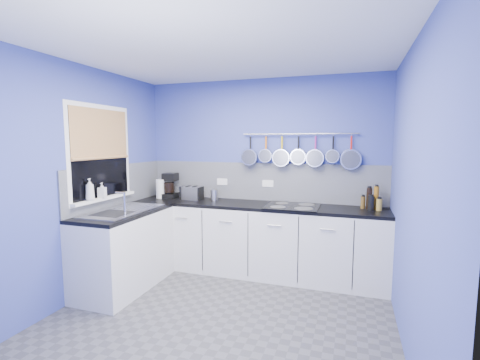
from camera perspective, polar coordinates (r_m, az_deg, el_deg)
The scene contains 40 objects.
floor at distance 3.54m, azimuth -3.30°, elevation -22.17°, with size 3.20×3.00×0.02m, color #47474C.
ceiling at distance 3.21m, azimuth -3.61°, elevation 21.36°, with size 3.20×3.00×0.02m, color white.
wall_back at distance 4.56m, azimuth 3.60°, elevation 1.00°, with size 3.20×0.02×2.50m, color #3D499E.
wall_front at distance 1.84m, azimuth -21.29°, elevation -7.61°, with size 3.20×0.02×2.50m, color #3D499E.
wall_left at distance 4.02m, azimuth -25.31°, elevation -0.36°, with size 0.02×3.00×2.50m, color #3D499E.
wall_right at distance 2.95m, azimuth 27.05°, elevation -2.71°, with size 0.02×3.00×2.50m, color #3D499E.
backsplash_back at distance 4.55m, azimuth 3.52°, elevation -0.28°, with size 3.20×0.02×0.50m, color gray.
backsplash_left at distance 4.46m, azimuth -19.74°, elevation -0.78°, with size 0.02×1.80×0.50m, color gray.
cabinet_run_back at distance 4.42m, azimuth 2.49°, elevation -10.00°, with size 3.20×0.60×0.86m, color silver.
worktop_back at distance 4.32m, azimuth 2.52°, elevation -4.27°, with size 3.20×0.60×0.04m, color black.
cabinet_run_left at distance 4.21m, azimuth -18.77°, elevation -11.22°, with size 0.60×1.20×0.86m, color silver.
worktop_left at distance 4.10m, azimuth -19.00°, elevation -5.20°, with size 0.60×1.20×0.04m, color black.
window_frame at distance 4.19m, azimuth -22.34°, elevation 4.16°, with size 0.01×1.00×1.10m, color white.
window_glass at distance 4.19m, azimuth -22.28°, elevation 4.16°, with size 0.01×0.90×1.00m, color black.
bamboo_blind at distance 4.18m, azimuth -22.33°, elevation 7.24°, with size 0.01×0.90×0.55m, color tan.
window_sill at distance 4.22m, azimuth -21.78°, elevation -2.83°, with size 0.10×0.98×0.03m, color white.
sink_unit at distance 4.09m, azimuth -19.01°, elevation -4.87°, with size 0.50×0.95×0.01m, color silver.
mixer_tap at distance 3.83m, azimuth -18.80°, elevation -3.70°, with size 0.12×0.08×0.26m, color silver, non-canonical shape.
socket_left at distance 4.71m, azimuth -3.00°, elevation -0.29°, with size 0.15×0.01×0.09m, color white.
socket_right at distance 4.52m, azimuth 4.71°, elevation -0.59°, with size 0.15×0.01×0.09m, color white.
pot_rail at distance 4.38m, azimuth 9.84°, elevation 7.64°, with size 0.02×0.02×1.45m, color silver.
soap_bottle_a at distance 4.01m, azimuth -23.91°, elevation -1.46°, with size 0.09×0.09×0.24m, color white.
soap_bottle_b at distance 4.15m, azimuth -22.16°, elevation -1.59°, with size 0.08×0.08×0.17m, color white.
paper_towel at distance 4.84m, azimuth -13.23°, elevation -1.45°, with size 0.12×0.12×0.26m, color white.
coffee_maker at distance 4.85m, azimuth -11.71°, elevation -0.92°, with size 0.19×0.21×0.34m, color black, non-canonical shape.
toaster at distance 4.66m, azimuth -8.12°, elevation -2.18°, with size 0.28×0.16×0.18m, color silver.
canister at distance 4.57m, azimuth -4.36°, elevation -2.54°, with size 0.10×0.10×0.14m, color silver.
hob at distance 4.16m, azimuth 8.79°, elevation -4.37°, with size 0.63×0.56×0.01m, color black.
pan_0 at distance 4.51m, azimuth 1.74°, elevation 5.10°, with size 0.22×0.10×0.41m, color silver, non-canonical shape.
pan_1 at distance 4.45m, azimuth 4.36°, elevation 5.32°, with size 0.18×0.07×0.37m, color silver, non-canonical shape.
pan_2 at distance 4.41m, azimuth 7.04°, elevation 4.97°, with size 0.23×0.09×0.42m, color silver, non-canonical shape.
pan_3 at distance 4.37m, azimuth 9.77°, elevation 5.10°, with size 0.20×0.06×0.39m, color silver, non-canonical shape.
pan_4 at distance 4.34m, azimuth 12.54°, elevation 4.87°, with size 0.22×0.08×0.41m, color silver, non-canonical shape.
pan_5 at distance 4.33m, azimuth 15.35°, elevation 5.16°, with size 0.17×0.11×0.36m, color silver, non-canonical shape.
pan_6 at distance 4.32m, azimuth 18.14°, elevation 4.56°, with size 0.24×0.06×0.43m, color silver, non-canonical shape.
condiment_0 at distance 4.25m, azimuth 21.90°, elevation -2.79°, with size 0.06×0.06×0.27m, color #8C5914.
condiment_1 at distance 4.25m, azimuth 20.86°, elevation -2.90°, with size 0.06×0.06×0.25m, color black.
condiment_2 at distance 4.25m, azimuth 19.94°, elevation -3.57°, with size 0.05×0.05×0.14m, color brown.
condiment_3 at distance 4.19m, azimuth 22.32°, elevation -3.85°, with size 0.07×0.07×0.14m, color olive.
condiment_4 at distance 4.18m, azimuth 21.14°, elevation -3.65°, with size 0.07×0.07×0.16m, color black.
Camera 1 is at (1.15, -2.88, 1.68)m, focal length 25.41 mm.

